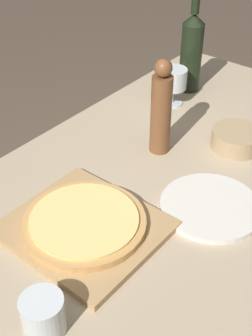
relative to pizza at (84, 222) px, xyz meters
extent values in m
cube|color=tan|center=(0.04, 0.29, -0.04)|extent=(0.88, 1.58, 0.03)
cylinder|color=brown|center=(-0.33, 1.02, -0.43)|extent=(0.06, 0.06, 0.74)
cube|color=tan|center=(0.00, 0.00, -0.02)|extent=(0.35, 0.31, 0.02)
cylinder|color=tan|center=(0.00, 0.00, 0.00)|extent=(0.29, 0.29, 0.02)
cylinder|color=#EAD67A|center=(0.00, 0.00, 0.01)|extent=(0.26, 0.26, 0.01)
cylinder|color=black|center=(-0.21, 0.77, 0.09)|extent=(0.08, 0.08, 0.24)
cone|color=black|center=(-0.21, 0.77, 0.23)|extent=(0.08, 0.08, 0.03)
cylinder|color=black|center=(-0.21, 0.77, 0.29)|extent=(0.03, 0.03, 0.09)
cylinder|color=brown|center=(-0.06, 0.39, 0.09)|extent=(0.06, 0.06, 0.24)
sphere|color=brown|center=(-0.06, 0.39, 0.23)|extent=(0.05, 0.05, 0.05)
cylinder|color=silver|center=(-0.19, 0.65, -0.03)|extent=(0.07, 0.07, 0.00)
cylinder|color=silver|center=(-0.19, 0.65, 0.00)|extent=(0.01, 0.01, 0.05)
cylinder|color=silver|center=(-0.19, 0.65, 0.06)|extent=(0.09, 0.09, 0.07)
cylinder|color=tan|center=(0.11, 0.54, 0.00)|extent=(0.15, 0.15, 0.06)
cylinder|color=silver|center=(0.12, -0.24, 0.01)|extent=(0.09, 0.09, 0.08)
cylinder|color=silver|center=(0.19, 0.26, -0.02)|extent=(0.26, 0.26, 0.01)
camera|label=1|loc=(0.58, -0.56, 0.77)|focal=50.00mm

